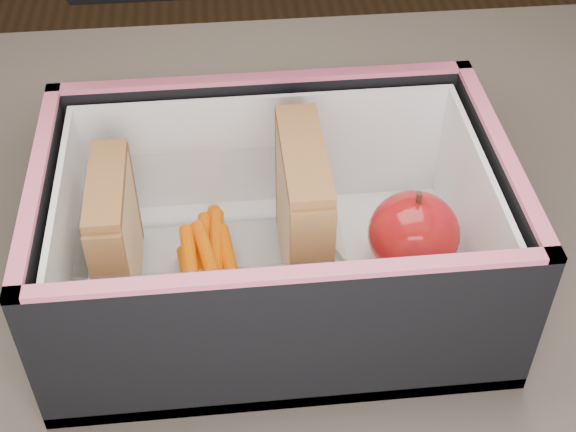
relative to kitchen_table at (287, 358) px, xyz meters
name	(u,v)px	position (x,y,z in m)	size (l,w,h in m)	color
kitchen_table	(287,358)	(0.00, 0.00, 0.00)	(1.20, 0.80, 0.75)	brown
lunch_bag	(274,218)	(-0.01, 0.00, 0.16)	(0.31, 0.34, 0.27)	black
plastic_tub	(211,244)	(-0.05, 0.00, 0.14)	(0.17, 0.12, 0.07)	white
sandwich_left	(116,234)	(-0.12, 0.00, 0.16)	(0.02, 0.09, 0.10)	#D0AF84
sandwich_right	(303,213)	(0.01, 0.00, 0.16)	(0.03, 0.10, 0.11)	#D0AF84
carrot_sticks	(207,263)	(-0.06, 0.00, 0.12)	(0.05, 0.13, 0.03)	#D56100
paper_napkin	(402,264)	(0.09, 0.00, 0.11)	(0.07, 0.08, 0.01)	white
red_apple	(414,234)	(0.09, -0.01, 0.14)	(0.08, 0.08, 0.07)	maroon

